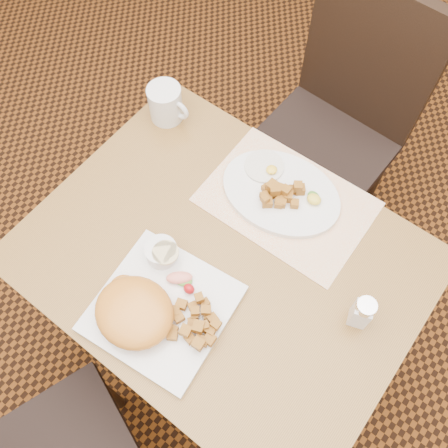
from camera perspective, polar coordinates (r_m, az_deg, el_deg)
ground at (r=1.88m, az=-0.08°, el=-12.99°), size 8.00×8.00×0.00m
table at (r=1.27m, az=-0.12°, el=-5.80°), size 0.90×0.70×0.75m
chair_far at (r=1.70m, az=12.81°, el=11.55°), size 0.43×0.44×0.97m
placemat at (r=1.25m, az=7.20°, el=2.54°), size 0.41×0.29×0.00m
plate_square at (r=1.13m, az=-7.05°, el=-9.54°), size 0.31×0.31×0.02m
plate_oval at (r=1.25m, az=6.51°, el=3.57°), size 0.33×0.26×0.02m
hollandaise_mound at (r=1.09m, az=-10.26°, el=-9.84°), size 0.18×0.16×0.07m
ramekin at (r=1.14m, az=-7.13°, el=-3.21°), size 0.08×0.07×0.04m
garnish_sq at (r=1.13m, az=-4.77°, el=-6.49°), size 0.08×0.06×0.03m
fried_egg at (r=1.27m, az=4.73°, el=6.56°), size 0.10×0.10×0.02m
garnish_ov at (r=1.23m, az=10.25°, el=2.87°), size 0.05×0.04×0.02m
salt_shaker at (r=1.11m, az=15.47°, el=-9.69°), size 0.05×0.05×0.10m
coffee_mug at (r=1.36m, az=-6.63°, el=13.52°), size 0.12×0.09×0.10m
home_fries_sq at (r=1.09m, az=-3.21°, el=-11.36°), size 0.12×0.12×0.04m
home_fries_ov at (r=1.22m, az=6.41°, el=3.46°), size 0.10×0.11×0.04m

